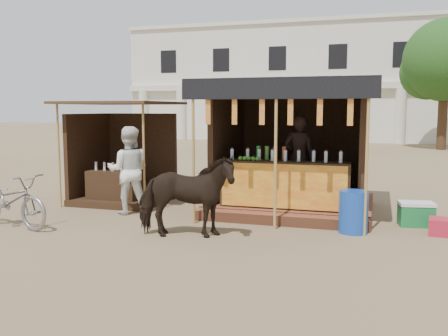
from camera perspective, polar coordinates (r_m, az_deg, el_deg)
name	(u,v)px	position (r m, az deg, el deg)	size (l,w,h in m)	color
ground	(195,247)	(8.17, -3.39, -8.96)	(120.00, 120.00, 0.00)	#846B4C
main_stall	(292,164)	(10.93, 7.82, 0.50)	(3.60, 3.61, 2.78)	brown
secondary_stall	(119,166)	(12.23, -11.96, 0.23)	(2.40, 2.40, 2.38)	#332212
cow	(186,197)	(8.58, -4.39, -3.28)	(0.78, 1.71, 1.44)	black
motorbike	(11,200)	(10.20, -23.20, -3.42)	(0.67, 1.93, 1.01)	gray
bystander	(129,170)	(10.70, -10.85, -0.26)	(0.90, 0.70, 1.85)	white
blue_barrel	(353,212)	(9.25, 14.57, -4.88)	(0.51, 0.51, 0.76)	#1642A6
red_crate	(442,227)	(9.64, 23.62, -6.18)	(0.43, 0.42, 0.29)	#AF1D32
cooler	(416,214)	(10.17, 21.10, -4.92)	(0.70, 0.53, 0.46)	#197437
background_building	(313,84)	(37.65, 10.16, 9.38)	(26.00, 7.45, 8.18)	silver
tree	(441,63)	(29.75, 23.56, 10.90)	(4.50, 4.40, 7.00)	#382314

